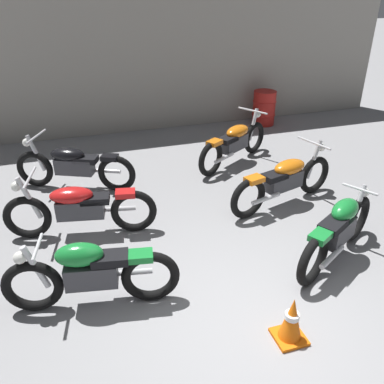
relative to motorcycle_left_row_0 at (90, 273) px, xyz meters
The scene contains 10 objects.
ground_plane 1.88m from the motorcycle_left_row_0, 28.15° to the right, with size 60.00×60.00×0.00m, color gray.
back_wall 6.26m from the motorcycle_left_row_0, 74.79° to the left, with size 13.10×0.24×3.60m, color #9E998E.
motorcycle_left_row_0 is the anchor object (origin of this frame).
motorcycle_left_row_1 1.53m from the motorcycle_left_row_0, 90.43° to the left, with size 2.15×0.72×0.97m.
motorcycle_left_row_2 3.07m from the motorcycle_left_row_0, 89.97° to the left, with size 2.01×1.09×0.97m.
motorcycle_right_row_0 3.15m from the motorcycle_left_row_0, ahead, with size 1.76×1.07×0.88m.
motorcycle_right_row_1 3.53m from the motorcycle_left_row_0, 24.03° to the left, with size 2.12×0.87×0.97m.
motorcycle_right_row_2 4.50m from the motorcycle_left_row_0, 46.15° to the left, with size 1.90×1.24×0.97m.
oil_drum 7.15m from the motorcycle_left_row_0, 47.82° to the left, with size 0.59×0.59×0.85m.
traffic_cone 2.21m from the motorcycle_left_row_0, 31.07° to the right, with size 0.32×0.32×0.54m.
Camera 1 is at (-1.62, -2.87, 3.36)m, focal length 38.05 mm.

